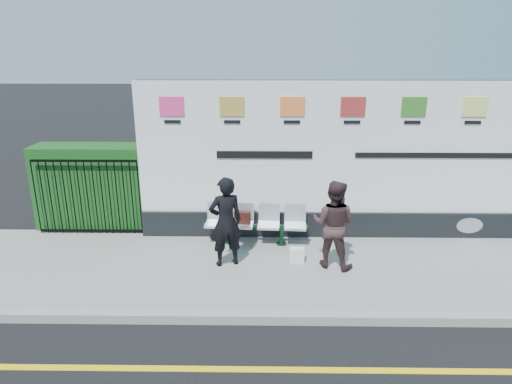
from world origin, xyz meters
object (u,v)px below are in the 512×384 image
at_px(bench, 255,233).
at_px(woman_right, 333,224).
at_px(billboard, 348,172).
at_px(woman_left, 226,222).

relative_size(bench, woman_right, 1.24).
bearing_deg(woman_right, billboard, -84.59).
height_order(bench, woman_left, woman_left).
bearing_deg(bench, woman_left, -116.20).
bearing_deg(billboard, woman_right, -108.43).
bearing_deg(bench, billboard, 17.68).
distance_m(billboard, bench, 2.13).
bearing_deg(woman_right, woman_left, 23.20).
xyz_separation_m(billboard, woman_right, (-0.44, -1.33, -0.54)).
relative_size(woman_left, woman_right, 1.03).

